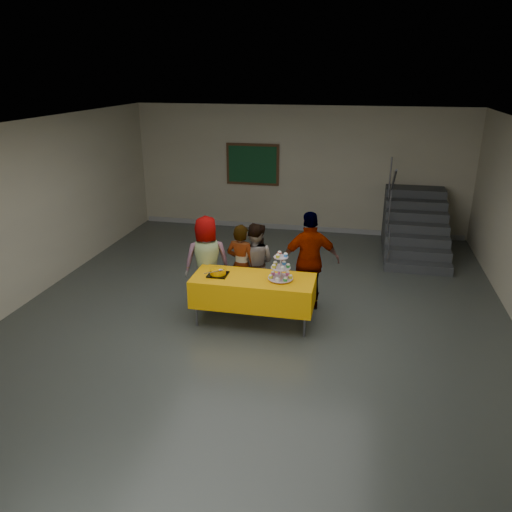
{
  "coord_description": "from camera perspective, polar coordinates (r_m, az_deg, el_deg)",
  "views": [
    {
      "loc": [
        1.47,
        -6.87,
        3.76
      ],
      "look_at": [
        -0.03,
        0.21,
        1.05
      ],
      "focal_mm": 35.0,
      "sensor_mm": 36.0,
      "label": 1
    }
  ],
  "objects": [
    {
      "name": "staircase",
      "position": [
        11.54,
        17.62,
        3.08
      ],
      "size": [
        1.3,
        2.4,
        2.04
      ],
      "color": "#424447",
      "rests_on": "ground"
    },
    {
      "name": "schoolchild_b",
      "position": [
        8.28,
        -1.71,
        -1.09
      ],
      "size": [
        0.58,
        0.44,
        1.42
      ],
      "primitive_type": "imported",
      "rotation": [
        0.0,
        0.0,
        2.92
      ],
      "color": "slate",
      "rests_on": "ground"
    },
    {
      "name": "bear_cake",
      "position": [
        7.74,
        -4.38,
        -1.78
      ],
      "size": [
        0.32,
        0.36,
        0.12
      ],
      "color": "black",
      "rests_on": "bake_table"
    },
    {
      "name": "bake_table",
      "position": [
        7.73,
        -0.31,
        -3.94
      ],
      "size": [
        1.88,
        0.78,
        0.77
      ],
      "color": "#595960",
      "rests_on": "ground"
    },
    {
      "name": "room_shell",
      "position": [
        7.23,
        -0.05,
        7.51
      ],
      "size": [
        10.0,
        10.04,
        3.02
      ],
      "color": "#4C514C",
      "rests_on": "ground"
    },
    {
      "name": "noticeboard",
      "position": [
        12.3,
        -0.39,
        10.42
      ],
      "size": [
        1.3,
        0.05,
        1.0
      ],
      "color": "#472B16",
      "rests_on": "ground"
    },
    {
      "name": "schoolchild_a",
      "position": [
        8.33,
        -5.62,
        -0.61
      ],
      "size": [
        0.88,
        0.72,
        1.54
      ],
      "primitive_type": "imported",
      "rotation": [
        0.0,
        0.0,
        3.51
      ],
      "color": "slate",
      "rests_on": "ground"
    },
    {
      "name": "cupcake_stand",
      "position": [
        7.51,
        2.84,
        -1.58
      ],
      "size": [
        0.38,
        0.38,
        0.44
      ],
      "color": "silver",
      "rests_on": "bake_table"
    },
    {
      "name": "schoolchild_c",
      "position": [
        8.38,
        -0.14,
        -0.84
      ],
      "size": [
        0.71,
        0.56,
        1.41
      ],
      "primitive_type": "imported",
      "rotation": [
        0.0,
        0.0,
        3.1
      ],
      "color": "slate",
      "rests_on": "ground"
    },
    {
      "name": "schoolchild_d",
      "position": [
        8.17,
        6.19,
        -0.6
      ],
      "size": [
        1.05,
        0.65,
        1.66
      ],
      "primitive_type": "imported",
      "rotation": [
        0.0,
        0.0,
        3.41
      ],
      "color": "slate",
      "rests_on": "ground"
    }
  ]
}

